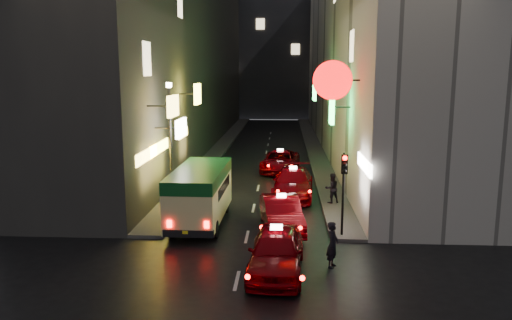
% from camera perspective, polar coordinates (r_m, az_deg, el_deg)
% --- Properties ---
extents(building_left, '(7.43, 52.00, 18.00)m').
position_cam_1_polar(building_left, '(46.70, -8.73, 12.55)').
color(building_left, '#33312E').
rests_on(building_left, ground).
extents(building_right, '(8.17, 52.18, 18.00)m').
position_cam_1_polar(building_right, '(46.17, 11.59, 12.49)').
color(building_right, '#B8B1A8').
rests_on(building_right, ground).
extents(building_far, '(30.00, 10.00, 22.00)m').
position_cam_1_polar(building_far, '(77.80, 2.19, 13.11)').
color(building_far, '#343439').
rests_on(building_far, ground).
extents(sidewalk_left, '(1.50, 52.00, 0.15)m').
position_cam_1_polar(sidewalk_left, '(46.55, -3.91, 1.63)').
color(sidewalk_left, '#484643').
rests_on(sidewalk_left, ground).
extents(sidewalk_right, '(1.50, 52.00, 0.15)m').
position_cam_1_polar(sidewalk_right, '(46.27, 6.60, 1.54)').
color(sidewalk_right, '#484643').
rests_on(sidewalk_right, ground).
extents(minibus, '(2.23, 6.08, 2.60)m').
position_cam_1_polar(minibus, '(22.83, -6.39, -3.32)').
color(minibus, '#DDD58A').
rests_on(minibus, ground).
extents(taxi_near, '(2.64, 5.83, 1.99)m').
position_cam_1_polar(taxi_near, '(17.51, 2.34, -9.98)').
color(taxi_near, '#700006').
rests_on(taxi_near, ground).
extents(taxi_second, '(2.94, 5.64, 1.88)m').
position_cam_1_polar(taxi_second, '(22.09, 2.92, -5.84)').
color(taxi_second, '#700006').
rests_on(taxi_second, ground).
extents(taxi_third, '(2.66, 5.84, 1.99)m').
position_cam_1_polar(taxi_third, '(27.88, 4.25, -2.37)').
color(taxi_third, '#700006').
rests_on(taxi_third, ground).
extents(taxi_far, '(2.73, 5.51, 1.86)m').
position_cam_1_polar(taxi_far, '(34.80, 2.78, 0.04)').
color(taxi_far, '#700006').
rests_on(taxi_far, ground).
extents(pedestrian_crossing, '(0.60, 0.73, 1.90)m').
position_cam_1_polar(pedestrian_crossing, '(18.16, 8.76, -9.21)').
color(pedestrian_crossing, black).
rests_on(pedestrian_crossing, ground).
extents(pedestrian_sidewalk, '(0.77, 0.64, 1.77)m').
position_cam_1_polar(pedestrian_sidewalk, '(26.22, 8.67, -2.98)').
color(pedestrian_sidewalk, black).
rests_on(pedestrian_sidewalk, sidewalk_right).
extents(traffic_light, '(0.26, 0.43, 3.50)m').
position_cam_1_polar(traffic_light, '(20.74, 10.02, -1.83)').
color(traffic_light, black).
rests_on(traffic_light, sidewalk_right).
extents(lamp_post, '(0.28, 0.28, 6.22)m').
position_cam_1_polar(lamp_post, '(25.54, -9.76, 2.77)').
color(lamp_post, black).
rests_on(lamp_post, sidewalk_left).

